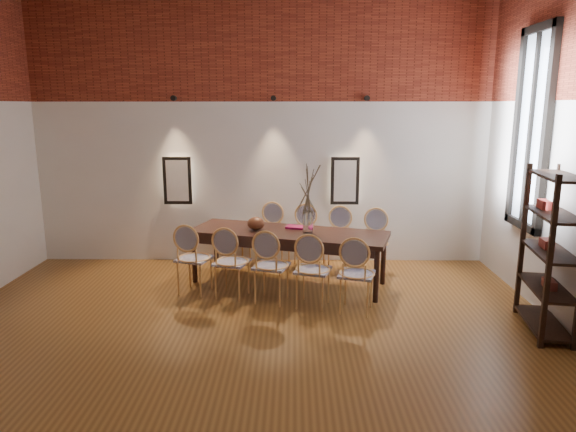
{
  "coord_description": "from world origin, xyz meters",
  "views": [
    {
      "loc": [
        0.5,
        -4.45,
        2.44
      ],
      "look_at": [
        0.43,
        2.0,
        1.05
      ],
      "focal_mm": 32.0,
      "sensor_mm": 36.0,
      "label": 1
    }
  ],
  "objects_px": {
    "chair_near_a": "(194,258)",
    "chair_far_e": "(374,244)",
    "chair_far_c": "(302,238)",
    "chair_far_b": "(269,236)",
    "dining_table": "(288,257)",
    "shelving_rack": "(551,252)",
    "chair_near_d": "(313,270)",
    "book": "(296,227)",
    "vase": "(308,222)",
    "chair_far_a": "(237,233)",
    "bowl": "(256,223)",
    "chair_near_c": "(271,266)",
    "chair_far_d": "(337,241)",
    "chair_near_e": "(357,274)",
    "chair_near_b": "(232,262)"
  },
  "relations": [
    {
      "from": "chair_near_a",
      "to": "chair_far_e",
      "type": "xyz_separation_m",
      "value": [
        2.48,
        0.75,
        0.0
      ]
    },
    {
      "from": "chair_far_c",
      "to": "chair_far_b",
      "type": "bearing_deg",
      "value": 0.0
    },
    {
      "from": "dining_table",
      "to": "shelving_rack",
      "type": "xyz_separation_m",
      "value": [
        2.85,
        -1.5,
        0.53
      ]
    },
    {
      "from": "chair_near_a",
      "to": "chair_near_d",
      "type": "height_order",
      "value": "same"
    },
    {
      "from": "book",
      "to": "vase",
      "type": "bearing_deg",
      "value": -57.09
    },
    {
      "from": "chair_far_a",
      "to": "bowl",
      "type": "distance_m",
      "value": 1.05
    },
    {
      "from": "chair_near_d",
      "to": "chair_far_e",
      "type": "distance_m",
      "value": 1.53
    },
    {
      "from": "chair_near_c",
      "to": "dining_table",
      "type": "bearing_deg",
      "value": 90.0
    },
    {
      "from": "chair_far_b",
      "to": "chair_far_d",
      "type": "distance_m",
      "value": 1.08
    },
    {
      "from": "chair_near_a",
      "to": "chair_far_c",
      "type": "relative_size",
      "value": 1.0
    },
    {
      "from": "vase",
      "to": "chair_far_d",
      "type": "bearing_deg",
      "value": 53.25
    },
    {
      "from": "chair_near_e",
      "to": "chair_far_a",
      "type": "relative_size",
      "value": 1.0
    },
    {
      "from": "dining_table",
      "to": "book",
      "type": "bearing_deg",
      "value": 75.69
    },
    {
      "from": "chair_near_d",
      "to": "book",
      "type": "distance_m",
      "value": 1.07
    },
    {
      "from": "chair_far_c",
      "to": "chair_far_e",
      "type": "bearing_deg",
      "value": 180.0
    },
    {
      "from": "chair_far_e",
      "to": "chair_far_d",
      "type": "bearing_deg",
      "value": -0.0
    },
    {
      "from": "shelving_rack",
      "to": "chair_near_a",
      "type": "bearing_deg",
      "value": 173.17
    },
    {
      "from": "chair_near_c",
      "to": "chair_far_e",
      "type": "bearing_deg",
      "value": 52.9
    },
    {
      "from": "chair_far_c",
      "to": "chair_far_e",
      "type": "distance_m",
      "value": 1.08
    },
    {
      "from": "chair_near_c",
      "to": "chair_far_c",
      "type": "relative_size",
      "value": 1.0
    },
    {
      "from": "bowl",
      "to": "chair_far_c",
      "type": "bearing_deg",
      "value": 42.41
    },
    {
      "from": "chair_near_a",
      "to": "chair_far_d",
      "type": "bearing_deg",
      "value": 41.4
    },
    {
      "from": "chair_near_c",
      "to": "vase",
      "type": "bearing_deg",
      "value": 68.64
    },
    {
      "from": "chair_near_b",
      "to": "bowl",
      "type": "distance_m",
      "value": 0.76
    },
    {
      "from": "chair_far_a",
      "to": "chair_near_e",
      "type": "bearing_deg",
      "value": 146.53
    },
    {
      "from": "chair_near_e",
      "to": "chair_far_b",
      "type": "xyz_separation_m",
      "value": [
        -1.14,
        1.83,
        0.0
      ]
    },
    {
      "from": "chair_far_c",
      "to": "shelving_rack",
      "type": "distance_m",
      "value": 3.45
    },
    {
      "from": "chair_far_d",
      "to": "bowl",
      "type": "xyz_separation_m",
      "value": [
        -1.17,
        -0.45,
        0.37
      ]
    },
    {
      "from": "chair_far_a",
      "to": "vase",
      "type": "height_order",
      "value": "vase"
    },
    {
      "from": "bowl",
      "to": "book",
      "type": "distance_m",
      "value": 0.57
    },
    {
      "from": "chair_far_d",
      "to": "chair_far_e",
      "type": "relative_size",
      "value": 1.0
    },
    {
      "from": "chair_near_d",
      "to": "chair_far_c",
      "type": "height_order",
      "value": "same"
    },
    {
      "from": "chair_near_b",
      "to": "book",
      "type": "relative_size",
      "value": 3.62
    },
    {
      "from": "chair_far_e",
      "to": "book",
      "type": "relative_size",
      "value": 3.62
    },
    {
      "from": "chair_near_e",
      "to": "chair_far_e",
      "type": "bearing_deg",
      "value": 90.0
    },
    {
      "from": "chair_near_b",
      "to": "chair_near_d",
      "type": "distance_m",
      "value": 1.08
    },
    {
      "from": "chair_near_d",
      "to": "vase",
      "type": "xyz_separation_m",
      "value": [
        -0.04,
        0.76,
        0.43
      ]
    },
    {
      "from": "dining_table",
      "to": "bowl",
      "type": "bearing_deg",
      "value": -173.75
    },
    {
      "from": "chair_near_a",
      "to": "chair_far_e",
      "type": "height_order",
      "value": "same"
    },
    {
      "from": "chair_near_e",
      "to": "vase",
      "type": "bearing_deg",
      "value": 138.27
    },
    {
      "from": "chair_near_b",
      "to": "chair_far_b",
      "type": "xyz_separation_m",
      "value": [
        0.41,
        1.37,
        0.0
      ]
    },
    {
      "from": "chair_near_c",
      "to": "chair_far_b",
      "type": "bearing_deg",
      "value": 110.71
    },
    {
      "from": "chair_near_d",
      "to": "chair_far_a",
      "type": "relative_size",
      "value": 1.0
    },
    {
      "from": "chair_near_b",
      "to": "chair_far_d",
      "type": "distance_m",
      "value": 1.79
    },
    {
      "from": "chair_near_c",
      "to": "chair_far_c",
      "type": "distance_m",
      "value": 1.43
    },
    {
      "from": "chair_far_a",
      "to": "book",
      "type": "distance_m",
      "value": 1.28
    },
    {
      "from": "chair_near_b",
      "to": "chair_far_b",
      "type": "height_order",
      "value": "same"
    },
    {
      "from": "shelving_rack",
      "to": "chair_near_e",
      "type": "bearing_deg",
      "value": 174.5
    },
    {
      "from": "dining_table",
      "to": "chair_near_d",
      "type": "relative_size",
      "value": 2.87
    },
    {
      "from": "chair_far_b",
      "to": "chair_far_c",
      "type": "distance_m",
      "value": 0.54
    }
  ]
}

